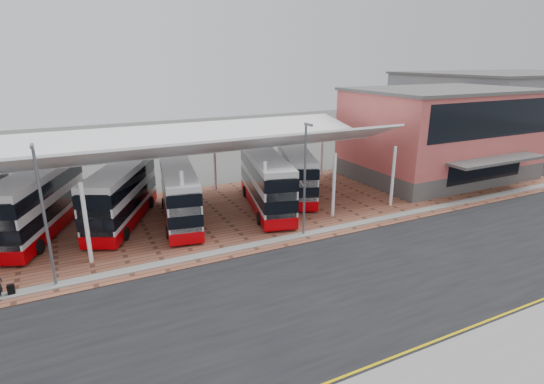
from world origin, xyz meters
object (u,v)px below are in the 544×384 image
object	(u,v)px
bus_1	(39,203)
bus_3	(179,196)
terminal	(440,133)
bus_2	(121,196)
bus_5	(296,173)
bus_4	(266,183)

from	to	relation	value
bus_1	bus_3	xyz separation A→B (m)	(9.57, -2.07, -0.21)
terminal	bus_3	xyz separation A→B (m)	(-28.17, -1.07, -2.53)
bus_2	bus_3	size ratio (longest dim) A/B	1.02
bus_1	bus_2	world-z (taller)	bus_1
terminal	bus_2	bearing A→B (deg)	178.98
bus_3	bus_1	bearing A→B (deg)	177.80
bus_2	bus_5	size ratio (longest dim) A/B	1.03
bus_2	bus_3	xyz separation A→B (m)	(4.01, -1.64, -0.10)
bus_3	bus_4	world-z (taller)	bus_4
bus_1	bus_2	bearing A→B (deg)	17.29
bus_1	bus_5	bearing A→B (deg)	20.96
bus_2	bus_5	bearing A→B (deg)	26.30
terminal	bus_2	world-z (taller)	terminal
terminal	bus_2	distance (m)	32.28
bus_4	bus_2	bearing A→B (deg)	-175.91
bus_1	bus_4	distance (m)	16.94
terminal	bus_4	distance (m)	21.14
terminal	bus_5	size ratio (longest dim) A/B	1.78
terminal	bus_4	bearing A→B (deg)	-176.25
bus_1	bus_3	bearing A→B (deg)	9.53
bus_2	bus_4	xyz separation A→B (m)	(11.21, -1.95, 0.08)
terminal	bus_4	size ratio (longest dim) A/B	1.63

